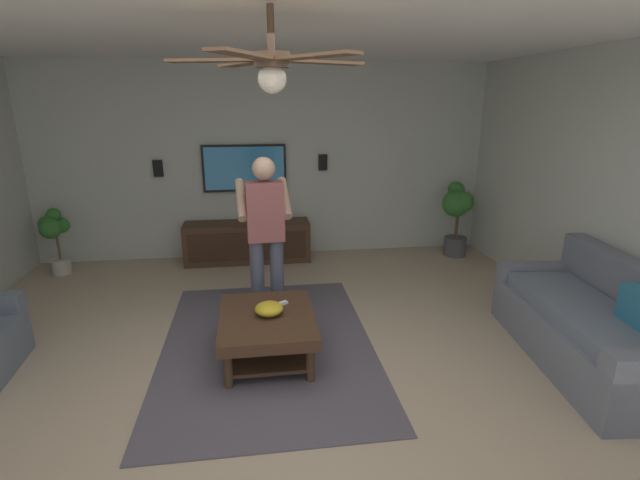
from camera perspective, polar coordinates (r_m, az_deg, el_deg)
name	(u,v)px	position (r m, az deg, el deg)	size (l,w,h in m)	color
ground_plane	(283,389)	(3.79, -4.56, -17.80)	(8.09, 8.09, 0.00)	tan
wall_back_tv	(265,162)	(6.60, -6.75, 9.54)	(0.10, 6.44, 2.66)	#B2B7AD
ceiling_slab	(273,4)	(3.18, -5.82, 26.94)	(6.95, 6.44, 0.10)	white
area_rug	(268,345)	(4.38, -6.43, -12.64)	(2.75, 1.89, 0.01)	#514C56
couch	(593,328)	(4.58, 30.56, -9.29)	(1.98, 1.06, 0.87)	slate
coffee_table	(268,326)	(4.07, -6.47, -10.46)	(1.00, 0.80, 0.40)	#422B1C
media_console	(248,242)	(6.49, -8.88, -0.23)	(0.45, 1.70, 0.55)	#422B1C
tv	(245,168)	(6.51, -9.25, 8.72)	(0.05, 1.14, 0.64)	black
person_standing	(265,228)	(4.63, -6.72, 1.42)	(0.56, 0.56, 1.64)	#4C5166
potted_plant_tall	(458,211)	(6.77, 16.57, 3.44)	(0.49, 0.42, 1.06)	#4C4C51
potted_plant_short	(54,234)	(6.78, -29.87, 0.67)	(0.38, 0.34, 0.85)	#B7B2A8
bowl	(269,309)	(4.00, -6.28, -8.39)	(0.24, 0.24, 0.11)	gold
remote_white	(280,304)	(4.18, -4.96, -7.84)	(0.15, 0.04, 0.02)	white
vase_round	(277,214)	(6.38, -5.35, 3.20)	(0.22, 0.22, 0.22)	gold
wall_speaker_left	(323,162)	(6.59, 0.35, 9.52)	(0.06, 0.12, 0.22)	black
wall_speaker_right	(158,168)	(6.65, -19.28, 8.32)	(0.06, 0.12, 0.22)	black
ceiling_fan	(270,65)	(2.75, -6.15, 20.62)	(1.12, 1.16, 0.46)	#4C3828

